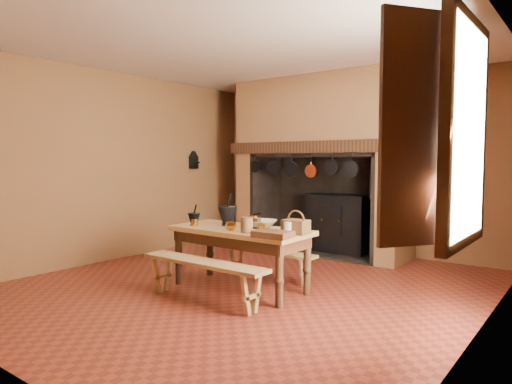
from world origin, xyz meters
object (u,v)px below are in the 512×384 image
coffee_grinder (254,222)px  wicker_basket (296,226)px  work_table (240,238)px  mixing_bowl (261,224)px  bench_front (203,271)px  iron_range (339,223)px

coffee_grinder → wicker_basket: (0.60, -0.06, 0.01)m
work_table → mixing_bowl: 0.28m
work_table → bench_front: bearing=-90.0°
coffee_grinder → mixing_bowl: size_ratio=0.51×
coffee_grinder → iron_range: bearing=78.4°
work_table → coffee_grinder: coffee_grinder is taller
coffee_grinder → mixing_bowl: 0.08m
iron_range → coffee_grinder: size_ratio=8.71×
bench_front → coffee_grinder: 0.85m
wicker_basket → mixing_bowl: bearing=166.7°
iron_range → wicker_basket: 2.69m
work_table → wicker_basket: size_ratio=6.19×
bench_front → mixing_bowl: size_ratio=4.38×
iron_range → bench_front: bearing=-88.9°
coffee_grinder → bench_front: bearing=-115.9°
work_table → coffee_grinder: bearing=39.1°
iron_range → bench_front: 3.22m
bench_front → wicker_basket: bearing=42.4°
iron_range → bench_front: (0.06, -3.22, -0.15)m
bench_front → mixing_bowl: 0.91m
iron_range → coffee_grinder: 2.53m
iron_range → work_table: iron_range is taller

